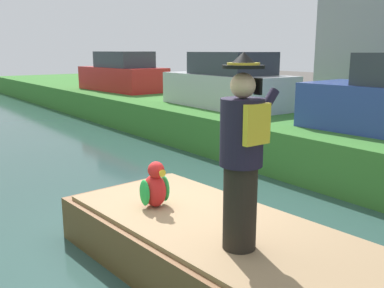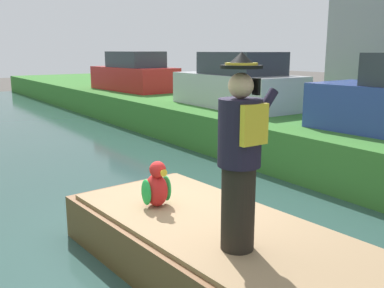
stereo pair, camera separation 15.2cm
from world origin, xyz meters
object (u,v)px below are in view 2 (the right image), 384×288
at_px(boat, 221,251).
at_px(parked_car_silver, 237,84).
at_px(parked_car_red, 134,74).
at_px(parrot_plush, 157,187).
at_px(person_pirate, 240,155).

relative_size(boat, parked_car_silver, 1.07).
xyz_separation_m(parked_car_silver, parked_car_red, (0.00, 6.21, 0.00)).
relative_size(parrot_plush, parked_car_red, 0.14).
relative_size(person_pirate, parrot_plush, 3.25).
height_order(boat, parked_car_red, parked_car_red).
xyz_separation_m(person_pirate, parked_car_silver, (5.30, 6.26, 0.02)).
bearing_deg(boat, parrot_plush, 107.35).
bearing_deg(parrot_plush, person_pirate, -87.57).
distance_m(boat, parked_car_silver, 7.76).
relative_size(parked_car_silver, parked_car_red, 0.98).
relative_size(person_pirate, parked_car_silver, 0.46).
height_order(parked_car_silver, parked_car_red, same).
xyz_separation_m(parrot_plush, parked_car_silver, (5.36, 4.82, 0.70)).
xyz_separation_m(boat, parked_car_red, (5.08, 11.94, 1.26)).
bearing_deg(person_pirate, parked_car_red, 52.91).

